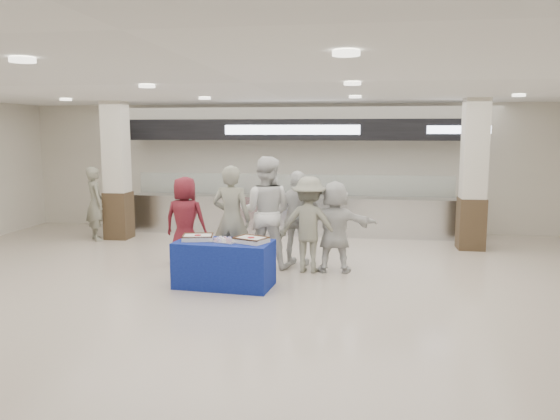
% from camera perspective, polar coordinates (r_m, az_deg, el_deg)
% --- Properties ---
extents(ground, '(14.00, 14.00, 0.00)m').
position_cam_1_polar(ground, '(8.37, -3.30, -9.26)').
color(ground, beige).
rests_on(ground, ground).
extents(serving_line, '(8.70, 0.85, 2.80)m').
position_cam_1_polar(serving_line, '(13.38, 1.40, 2.41)').
color(serving_line, silver).
rests_on(serving_line, ground).
extents(column_left, '(0.55, 0.55, 3.20)m').
position_cam_1_polar(column_left, '(13.31, -16.66, 3.64)').
color(column_left, '#362718').
rests_on(column_left, ground).
extents(column_right, '(0.55, 0.55, 3.20)m').
position_cam_1_polar(column_right, '(12.28, 19.54, 3.15)').
color(column_right, '#362718').
rests_on(column_right, ground).
extents(display_table, '(1.62, 0.92, 0.75)m').
position_cam_1_polar(display_table, '(8.96, -5.85, -5.63)').
color(display_table, navy).
rests_on(display_table, ground).
extents(sheet_cake_left, '(0.55, 0.47, 0.10)m').
position_cam_1_polar(sheet_cake_left, '(9.03, -8.58, -2.80)').
color(sheet_cake_left, silver).
rests_on(sheet_cake_left, display_table).
extents(sheet_cake_right, '(0.60, 0.55, 0.10)m').
position_cam_1_polar(sheet_cake_right, '(8.75, -3.04, -3.08)').
color(sheet_cake_right, silver).
rests_on(sheet_cake_right, display_table).
extents(cupcake_tray, '(0.48, 0.41, 0.07)m').
position_cam_1_polar(cupcake_tray, '(8.83, -5.80, -3.11)').
color(cupcake_tray, '#B7B7BC').
rests_on(cupcake_tray, display_table).
extents(civilian_maroon, '(0.85, 0.58, 1.67)m').
position_cam_1_polar(civilian_maroon, '(10.52, -9.86, -1.07)').
color(civilian_maroon, maroon).
rests_on(civilian_maroon, ground).
extents(soldier_a, '(0.75, 0.54, 1.93)m').
position_cam_1_polar(soldier_a, '(9.73, -5.08, -0.97)').
color(soldier_a, slate).
rests_on(soldier_a, ground).
extents(chef_tall, '(1.03, 0.82, 2.06)m').
position_cam_1_polar(chef_tall, '(10.07, -1.53, -0.24)').
color(chef_tall, white).
rests_on(chef_tall, ground).
extents(chef_short, '(1.12, 0.68, 1.79)m').
position_cam_1_polar(chef_short, '(10.20, 1.87, -0.90)').
color(chef_short, white).
rests_on(chef_short, ground).
extents(soldier_b, '(1.16, 0.73, 1.72)m').
position_cam_1_polar(soldier_b, '(9.76, 3.05, -1.53)').
color(soldier_b, slate).
rests_on(soldier_b, ground).
extents(civilian_white, '(1.56, 0.58, 1.65)m').
position_cam_1_polar(civilian_white, '(9.79, 5.73, -1.74)').
color(civilian_white, silver).
rests_on(civilian_white, ground).
extents(soldier_bg, '(0.72, 0.74, 1.71)m').
position_cam_1_polar(soldier_bg, '(13.32, -18.74, 0.64)').
color(soldier_bg, slate).
rests_on(soldier_bg, ground).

